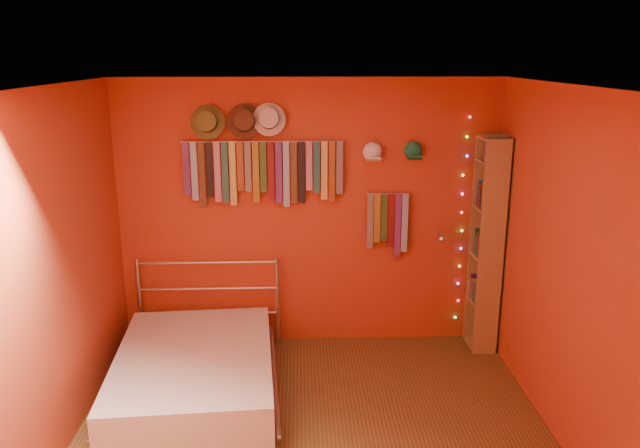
{
  "coord_description": "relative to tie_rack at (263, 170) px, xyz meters",
  "views": [
    {
      "loc": [
        -0.1,
        -3.84,
        2.7
      ],
      "look_at": [
        0.07,
        0.9,
        1.4
      ],
      "focal_mm": 35.0,
      "sensor_mm": 36.0,
      "label": 1
    }
  ],
  "objects": [
    {
      "name": "cap_green",
      "position": [
        1.35,
        0.01,
        0.16
      ],
      "size": [
        0.17,
        0.22,
        0.17
      ],
      "color": "#1B7B52",
      "rests_on": "back_wall"
    },
    {
      "name": "left_wall",
      "position": [
        -1.34,
        -1.68,
        -0.44
      ],
      "size": [
        0.02,
        3.5,
        2.5
      ],
      "primitive_type": "cube",
      "color": "maroon",
      "rests_on": "ground"
    },
    {
      "name": "ceiling",
      "position": [
        0.41,
        -1.68,
        0.81
      ],
      "size": [
        3.5,
        3.5,
        0.02
      ],
      "primitive_type": "cube",
      "color": "white",
      "rests_on": "back_wall"
    },
    {
      "name": "fedora_white",
      "position": [
        0.06,
        -0.03,
        0.45
      ],
      "size": [
        0.29,
        0.16,
        0.29
      ],
      "rotation": [
        1.36,
        0.0,
        0.0
      ],
      "color": "beige",
      "rests_on": "back_wall"
    },
    {
      "name": "fairy_lights",
      "position": [
        1.84,
        0.03,
        -0.51
      ],
      "size": [
        0.05,
        0.02,
        1.96
      ],
      "color": "#FF3333",
      "rests_on": "back_wall"
    },
    {
      "name": "small_tie_rack",
      "position": [
        1.14,
        -0.0,
        -0.48
      ],
      "size": [
        0.4,
        0.03,
        0.61
      ],
      "color": "#B2B3B7",
      "rests_on": "back_wall"
    },
    {
      "name": "back_wall",
      "position": [
        0.41,
        0.07,
        -0.44
      ],
      "size": [
        3.5,
        0.02,
        2.5
      ],
      "primitive_type": "cube",
      "color": "maroon",
      "rests_on": "ground"
    },
    {
      "name": "ground",
      "position": [
        0.41,
        -1.68,
        -1.69
      ],
      "size": [
        3.5,
        3.5,
        0.0
      ],
      "primitive_type": "plane",
      "color": "brown",
      "rests_on": "ground"
    },
    {
      "name": "bookshelf",
      "position": [
        2.07,
        -0.15,
        -0.67
      ],
      "size": [
        0.25,
        0.34,
        2.0
      ],
      "color": "olive",
      "rests_on": "ground"
    },
    {
      "name": "fedora_olive",
      "position": [
        -0.47,
        -0.03,
        0.43
      ],
      "size": [
        0.3,
        0.17,
        0.3
      ],
      "rotation": [
        1.36,
        0.0,
        0.0
      ],
      "color": "brown",
      "rests_on": "back_wall"
    },
    {
      "name": "fedora_brown",
      "position": [
        -0.15,
        -0.03,
        0.44
      ],
      "size": [
        0.31,
        0.17,
        0.31
      ],
      "rotation": [
        1.36,
        0.0,
        0.0
      ],
      "color": "#4D2C1B",
      "rests_on": "back_wall"
    },
    {
      "name": "reading_lamp",
      "position": [
        1.61,
        -0.15,
        -0.61
      ],
      "size": [
        0.06,
        0.28,
        0.08
      ],
      "color": "#B2B3B7",
      "rests_on": "back_wall"
    },
    {
      "name": "tie_rack",
      "position": [
        0.0,
        0.0,
        0.0
      ],
      "size": [
        1.45,
        0.03,
        0.6
      ],
      "color": "#B2B3B7",
      "rests_on": "back_wall"
    },
    {
      "name": "bed",
      "position": [
        -0.54,
        -0.96,
        -1.48
      ],
      "size": [
        1.44,
        1.86,
        0.88
      ],
      "rotation": [
        0.0,
        0.0,
        0.07
      ],
      "color": "#B2B3B7",
      "rests_on": "ground"
    },
    {
      "name": "right_wall",
      "position": [
        2.16,
        -1.68,
        -0.44
      ],
      "size": [
        0.02,
        3.5,
        2.5
      ],
      "primitive_type": "cube",
      "color": "maroon",
      "rests_on": "ground"
    },
    {
      "name": "cap_white",
      "position": [
        0.98,
        0.01,
        0.15
      ],
      "size": [
        0.18,
        0.22,
        0.18
      ],
      "color": "white",
      "rests_on": "back_wall"
    }
  ]
}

